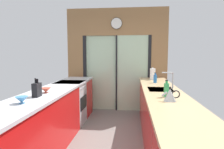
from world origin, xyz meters
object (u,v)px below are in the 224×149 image
at_px(mixing_bowl_far, 46,90).
at_px(soap_bottle_far, 155,78).
at_px(mixing_bowl_near, 22,100).
at_px(soap_bottle_near, 166,90).
at_px(knife_block, 37,90).
at_px(kettle, 170,95).
at_px(paper_towel_roll, 153,74).
at_px(oven_range, 70,103).

distance_m(mixing_bowl_far, soap_bottle_far, 2.18).
height_order(mixing_bowl_near, soap_bottle_near, soap_bottle_near).
relative_size(mixing_bowl_near, mixing_bowl_far, 0.96).
relative_size(knife_block, kettle, 1.12).
relative_size(soap_bottle_far, paper_towel_roll, 0.74).
relative_size(mixing_bowl_far, soap_bottle_far, 0.72).
height_order(oven_range, mixing_bowl_far, mixing_bowl_far).
distance_m(mixing_bowl_far, paper_towel_roll, 2.51).
bearing_deg(soap_bottle_far, kettle, -89.93).
bearing_deg(paper_towel_roll, soap_bottle_far, -90.00).
distance_m(mixing_bowl_near, soap_bottle_far, 2.60).
height_order(oven_range, mixing_bowl_near, mixing_bowl_near).
bearing_deg(mixing_bowl_near, kettle, 9.93).
bearing_deg(kettle, knife_block, 178.07).
relative_size(kettle, soap_bottle_far, 1.09).
bearing_deg(mixing_bowl_far, soap_bottle_near, -2.55).
xyz_separation_m(mixing_bowl_near, soap_bottle_near, (1.78, 0.57, 0.05)).
bearing_deg(mixing_bowl_far, oven_range, 90.88).
bearing_deg(soap_bottle_near, soap_bottle_far, 90.00).
relative_size(soap_bottle_near, soap_bottle_far, 1.11).
xyz_separation_m(oven_range, paper_towel_roll, (1.80, 0.58, 0.59)).
relative_size(oven_range, soap_bottle_far, 4.34).
bearing_deg(oven_range, soap_bottle_near, -35.32).
relative_size(mixing_bowl_far, soap_bottle_near, 0.65).
height_order(kettle, soap_bottle_near, soap_bottle_near).
bearing_deg(oven_range, mixing_bowl_near, -89.43).
xyz_separation_m(soap_bottle_far, paper_towel_roll, (0.00, 0.52, 0.04)).
bearing_deg(oven_range, knife_block, -89.28).
bearing_deg(soap_bottle_far, oven_range, -178.08).
relative_size(mixing_bowl_far, paper_towel_roll, 0.54).
relative_size(soap_bottle_near, paper_towel_roll, 0.82).
height_order(soap_bottle_near, paper_towel_roll, paper_towel_roll).
bearing_deg(soap_bottle_far, soap_bottle_near, -90.00).
xyz_separation_m(mixing_bowl_far, knife_block, (-0.00, -0.27, 0.06)).
bearing_deg(mixing_bowl_near, soap_bottle_near, 17.65).
relative_size(mixing_bowl_far, kettle, 0.66).
xyz_separation_m(oven_range, kettle, (1.80, -1.53, 0.54)).
xyz_separation_m(knife_block, soap_bottle_near, (1.78, 0.19, 0.00)).
bearing_deg(kettle, soap_bottle_near, 90.44).
xyz_separation_m(mixing_bowl_near, soap_bottle_far, (1.78, 1.90, 0.04)).
relative_size(knife_block, paper_towel_roll, 0.91).
bearing_deg(kettle, mixing_bowl_far, 169.40).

